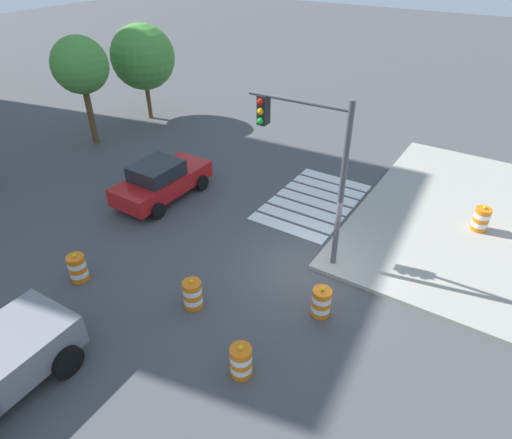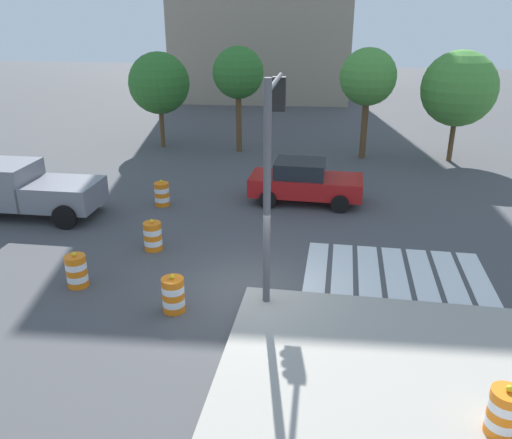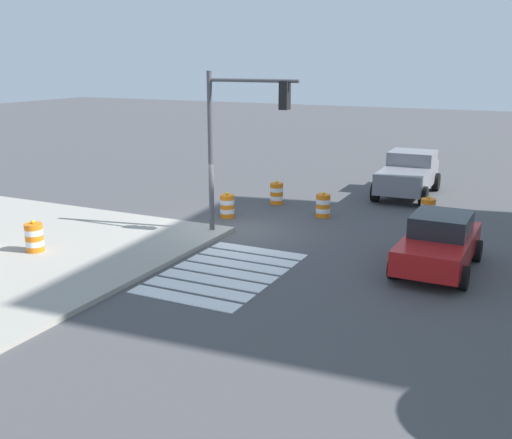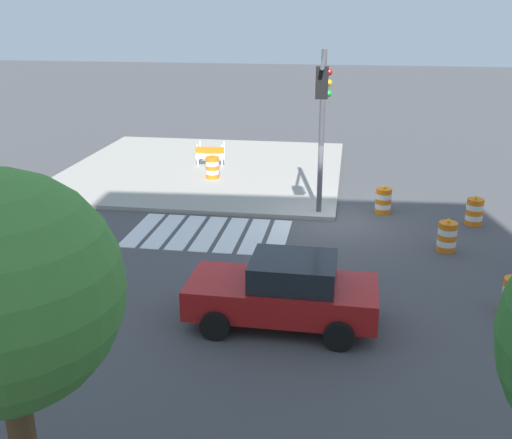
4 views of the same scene
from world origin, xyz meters
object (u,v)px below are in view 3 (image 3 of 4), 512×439
(pickup_truck, at_px, (409,174))
(traffic_barrel_median_near, at_px, (323,206))
(traffic_barrel_crosswalk_end, at_px, (277,193))
(sports_car, at_px, (439,242))
(traffic_barrel_median_far, at_px, (428,210))
(traffic_light_pole, at_px, (240,124))
(traffic_barrel_near_corner, at_px, (227,206))
(traffic_barrel_on_sidewalk, at_px, (34,237))

(pickup_truck, distance_m, traffic_barrel_median_near, 6.01)
(traffic_barrel_crosswalk_end, bearing_deg, pickup_truck, 133.23)
(sports_car, distance_m, traffic_barrel_median_far, 5.51)
(traffic_barrel_median_near, bearing_deg, traffic_light_pole, -22.16)
(pickup_truck, xyz_separation_m, traffic_barrel_near_corner, (7.34, -5.44, -0.52))
(traffic_light_pole, bearing_deg, sports_car, 86.65)
(sports_car, xyz_separation_m, traffic_barrel_on_sidewalk, (4.32, -11.63, -0.21))
(traffic_barrel_median_far, bearing_deg, traffic_barrel_near_corner, -69.04)
(sports_car, relative_size, pickup_truck, 0.83)
(traffic_barrel_crosswalk_end, height_order, traffic_barrel_median_far, same)
(traffic_barrel_median_near, distance_m, traffic_barrel_on_sidewalk, 10.79)
(traffic_barrel_median_far, relative_size, traffic_barrel_on_sidewalk, 1.00)
(traffic_barrel_crosswalk_end, xyz_separation_m, traffic_barrel_on_sidewalk, (9.86, -3.92, 0.15))
(traffic_barrel_near_corner, relative_size, traffic_barrel_median_near, 1.00)
(traffic_light_pole, bearing_deg, traffic_barrel_median_near, 157.84)
(sports_car, distance_m, traffic_barrel_crosswalk_end, 9.51)
(traffic_barrel_near_corner, relative_size, traffic_barrel_on_sidewalk, 1.00)
(traffic_barrel_crosswalk_end, height_order, traffic_barrel_on_sidewalk, traffic_barrel_on_sidewalk)
(pickup_truck, relative_size, traffic_light_pole, 0.94)
(pickup_truck, relative_size, traffic_barrel_crosswalk_end, 5.09)
(traffic_barrel_on_sidewalk, distance_m, traffic_light_pole, 7.54)
(sports_car, relative_size, traffic_barrel_median_far, 4.24)
(traffic_barrel_on_sidewalk, xyz_separation_m, traffic_light_pole, (-4.71, 4.87, 3.31))
(traffic_barrel_near_corner, relative_size, traffic_barrel_crosswalk_end, 1.00)
(traffic_barrel_median_far, bearing_deg, sports_car, 13.77)
(pickup_truck, distance_m, traffic_barrel_crosswalk_end, 6.41)
(traffic_barrel_near_corner, distance_m, traffic_barrel_on_sidewalk, 7.58)
(pickup_truck, bearing_deg, traffic_light_pole, -21.22)
(traffic_barrel_median_far, distance_m, traffic_light_pole, 8.12)
(traffic_barrel_crosswalk_end, xyz_separation_m, traffic_barrel_median_far, (0.21, 6.40, 0.00))
(sports_car, height_order, traffic_light_pole, traffic_light_pole)
(sports_car, height_order, traffic_barrel_median_far, sports_car)
(traffic_barrel_median_near, relative_size, traffic_barrel_median_far, 1.00)
(traffic_barrel_crosswalk_end, relative_size, traffic_barrel_on_sidewalk, 1.00)
(traffic_barrel_near_corner, relative_size, traffic_barrel_median_far, 1.00)
(pickup_truck, bearing_deg, traffic_barrel_crosswalk_end, -46.77)
(pickup_truck, bearing_deg, traffic_barrel_median_near, -20.56)
(pickup_truck, bearing_deg, traffic_barrel_median_far, 20.83)
(traffic_barrel_near_corner, xyz_separation_m, traffic_light_pole, (2.19, 1.74, 3.46))
(traffic_barrel_median_near, bearing_deg, traffic_barrel_on_sidewalk, -36.86)
(sports_car, distance_m, traffic_barrel_median_near, 6.73)
(traffic_barrel_crosswalk_end, bearing_deg, traffic_barrel_median_near, 64.25)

